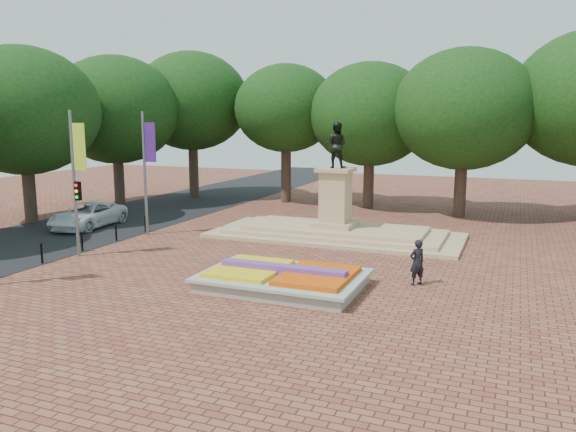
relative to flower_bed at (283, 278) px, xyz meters
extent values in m
plane|color=brown|center=(-1.03, 2.00, -0.38)|extent=(90.00, 90.00, 0.00)
cube|color=black|center=(-16.03, 7.00, -0.37)|extent=(9.00, 90.00, 0.02)
cube|color=gray|center=(-0.03, 0.00, -0.15)|extent=(6.00, 4.00, 0.45)
cube|color=#A6B09F|center=(-0.03, 0.00, 0.12)|extent=(6.30, 4.30, 0.12)
cube|color=#DE5B0C|center=(1.42, 0.00, 0.25)|extent=(2.60, 3.40, 0.22)
cube|color=yellow|center=(-1.48, 0.00, 0.24)|extent=(2.60, 3.40, 0.18)
cube|color=#583593|center=(-0.03, 0.00, 0.34)|extent=(5.20, 0.55, 0.38)
cube|color=tan|center=(-1.03, 10.00, -0.28)|extent=(14.00, 6.00, 0.20)
cube|color=tan|center=(-1.03, 10.00, -0.08)|extent=(12.00, 5.00, 0.20)
cube|color=tan|center=(-1.03, 10.00, 0.12)|extent=(10.00, 4.00, 0.20)
cube|color=tan|center=(-1.03, 10.00, 0.37)|extent=(2.20, 2.20, 0.30)
cube|color=tan|center=(-1.03, 10.00, 1.92)|extent=(1.50, 1.50, 2.80)
cube|color=tan|center=(-1.03, 10.00, 3.42)|extent=(1.90, 1.90, 0.20)
imported|color=black|center=(-1.03, 10.00, 4.77)|extent=(1.22, 0.95, 2.50)
cylinder|color=#36281D|center=(-17.03, 20.00, 1.62)|extent=(0.80, 0.80, 4.00)
ellipsoid|color=#0E340F|center=(-17.03, 20.00, 6.32)|extent=(8.80, 8.80, 7.48)
cylinder|color=#36281D|center=(-9.03, 20.00, 1.62)|extent=(0.80, 0.80, 4.00)
ellipsoid|color=#0E340F|center=(-9.03, 20.00, 6.32)|extent=(8.80, 8.80, 7.48)
cylinder|color=#36281D|center=(-2.03, 20.00, 1.62)|extent=(0.80, 0.80, 4.00)
ellipsoid|color=#0E340F|center=(-2.03, 20.00, 6.32)|extent=(8.80, 8.80, 7.48)
cylinder|color=#36281D|center=(4.97, 20.00, 1.62)|extent=(0.80, 0.80, 4.00)
ellipsoid|color=#0E340F|center=(4.97, 20.00, 6.32)|extent=(8.80, 8.80, 7.48)
cylinder|color=#36281D|center=(-20.53, 7.00, 1.54)|extent=(0.80, 0.80, 3.84)
ellipsoid|color=#0E340F|center=(-20.53, 7.00, 6.03)|extent=(8.40, 8.40, 7.14)
cylinder|color=#36281D|center=(-20.53, 15.00, 1.54)|extent=(0.80, 0.80, 3.84)
ellipsoid|color=#0E340F|center=(-20.53, 15.00, 6.03)|extent=(8.40, 8.40, 7.14)
cylinder|color=slate|center=(-11.23, 1.00, 3.12)|extent=(0.16, 0.16, 7.00)
cube|color=#B1D42A|center=(-10.78, 1.00, 4.92)|extent=(0.70, 0.04, 2.20)
cylinder|color=slate|center=(-11.23, 6.50, 3.12)|extent=(0.16, 0.16, 7.00)
cube|color=#421B72|center=(-10.78, 6.50, 4.92)|extent=(0.70, 0.04, 2.20)
cube|color=black|center=(-11.03, 1.00, 2.82)|extent=(0.28, 0.18, 0.90)
cylinder|color=black|center=(-11.73, -0.80, 0.07)|extent=(0.10, 0.10, 0.90)
sphere|color=black|center=(-11.73, -0.80, 0.54)|extent=(0.12, 0.12, 0.12)
cylinder|color=black|center=(-11.73, 1.80, 0.07)|extent=(0.10, 0.10, 0.90)
sphere|color=black|center=(-11.73, 1.80, 0.54)|extent=(0.12, 0.12, 0.12)
cylinder|color=black|center=(-11.73, 4.40, 0.07)|extent=(0.10, 0.10, 0.90)
sphere|color=black|center=(-11.73, 4.40, 0.54)|extent=(0.12, 0.12, 0.12)
cylinder|color=black|center=(-11.73, 7.00, 0.07)|extent=(0.10, 0.10, 0.90)
sphere|color=black|center=(-11.73, 7.00, 0.54)|extent=(0.12, 0.12, 0.12)
imported|color=silver|center=(-15.93, 6.96, 0.38)|extent=(2.99, 5.66, 1.52)
imported|color=black|center=(4.81, 2.38, 0.55)|extent=(0.80, 0.79, 1.86)
camera|label=1|loc=(8.27, -19.74, 6.22)|focal=35.00mm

